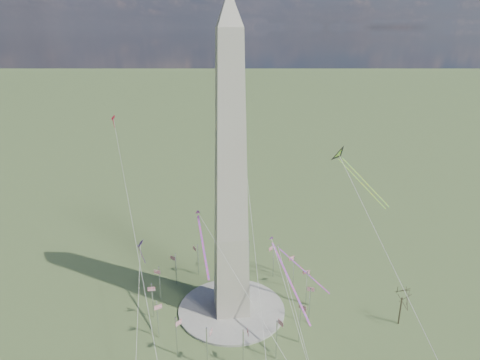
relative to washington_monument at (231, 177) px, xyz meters
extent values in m
plane|color=#456030|center=(0.00, 0.00, -47.95)|extent=(2000.00, 2000.00, 0.00)
cylinder|color=#A3A195|center=(0.00, 0.00, -47.55)|extent=(36.00, 36.00, 0.80)
pyramid|color=#BAB4A3|center=(0.00, 0.00, 47.85)|extent=(9.90, 9.90, 10.00)
cylinder|color=silver|center=(26.00, 0.00, -41.45)|extent=(0.36, 0.36, 13.00)
cube|color=#AC1620|center=(26.00, 1.30, -36.15)|extent=(2.40, 0.08, 1.50)
cylinder|color=silver|center=(24.02, 9.95, -41.45)|extent=(0.36, 0.36, 13.00)
cube|color=#AC1620|center=(23.52, 11.15, -36.15)|extent=(2.25, 0.99, 1.50)
cylinder|color=silver|center=(18.38, 18.38, -41.45)|extent=(0.36, 0.36, 13.00)
cube|color=#AC1620|center=(17.47, 19.30, -36.15)|extent=(1.75, 1.75, 1.50)
cylinder|color=silver|center=(9.95, 24.02, -41.45)|extent=(0.36, 0.36, 13.00)
cube|color=#AC1620|center=(8.75, 24.52, -36.15)|extent=(0.99, 2.25, 1.50)
cylinder|color=silver|center=(0.00, 26.00, -41.45)|extent=(0.36, 0.36, 13.00)
cube|color=#AC1620|center=(-1.30, 26.00, -36.15)|extent=(0.08, 2.40, 1.50)
cylinder|color=silver|center=(-9.95, 24.02, -41.45)|extent=(0.36, 0.36, 13.00)
cube|color=#AC1620|center=(-11.15, 23.52, -36.15)|extent=(0.99, 2.25, 1.50)
cylinder|color=silver|center=(-18.38, 18.38, -41.45)|extent=(0.36, 0.36, 13.00)
cube|color=#AC1620|center=(-19.30, 17.47, -36.15)|extent=(1.75, 1.75, 1.50)
cylinder|color=silver|center=(-24.02, 9.95, -41.45)|extent=(0.36, 0.36, 13.00)
cube|color=#AC1620|center=(-24.52, 8.75, -36.15)|extent=(2.25, 0.99, 1.50)
cylinder|color=silver|center=(-26.00, 0.00, -41.45)|extent=(0.36, 0.36, 13.00)
cube|color=#AC1620|center=(-26.00, -1.30, -36.15)|extent=(2.40, 0.08, 1.50)
cylinder|color=silver|center=(-24.02, -9.95, -41.45)|extent=(0.36, 0.36, 13.00)
cube|color=#AC1620|center=(-23.52, -11.15, -36.15)|extent=(2.25, 0.99, 1.50)
cylinder|color=silver|center=(-18.38, -18.38, -41.45)|extent=(0.36, 0.36, 13.00)
cube|color=#AC1620|center=(-17.47, -19.30, -36.15)|extent=(1.75, 1.75, 1.50)
cylinder|color=silver|center=(-9.95, -24.02, -41.45)|extent=(0.36, 0.36, 13.00)
cube|color=#AC1620|center=(-8.75, -24.52, -36.15)|extent=(0.99, 2.25, 1.50)
cylinder|color=silver|center=(0.00, -26.00, -41.45)|extent=(0.36, 0.36, 13.00)
cube|color=#AC1620|center=(1.30, -26.00, -36.15)|extent=(0.08, 2.40, 1.50)
cylinder|color=silver|center=(9.95, -24.02, -41.45)|extent=(0.36, 0.36, 13.00)
cube|color=#AC1620|center=(11.15, -23.52, -36.15)|extent=(0.99, 2.25, 1.50)
cylinder|color=silver|center=(18.38, -18.38, -41.45)|extent=(0.36, 0.36, 13.00)
cube|color=#AC1620|center=(19.30, -17.47, -36.15)|extent=(1.75, 1.75, 1.50)
cylinder|color=silver|center=(24.02, -9.95, -41.45)|extent=(0.36, 0.36, 13.00)
cube|color=#AC1620|center=(24.52, -8.75, -36.15)|extent=(2.25, 0.99, 1.50)
cylinder|color=brown|center=(52.80, -14.59, -43.00)|extent=(0.45, 0.45, 9.91)
cube|color=#FFF20D|center=(46.16, 6.06, -5.94)|extent=(11.89, 14.80, 13.01)
cube|color=#FFF20D|center=(44.30, 4.59, -5.94)|extent=(11.89, 14.80, 13.01)
cube|color=#40176A|center=(-29.27, 8.90, -24.89)|extent=(2.07, 3.15, 2.44)
cube|color=#FF2834|center=(-29.27, 8.90, -28.92)|extent=(1.96, 2.71, 8.44)
cube|color=#FF2834|center=(15.41, -16.48, -27.55)|extent=(6.85, 22.57, 14.57)
cube|color=#FF2834|center=(-9.38, -8.88, -17.94)|extent=(2.31, 18.48, 11.59)
cube|color=#FF2834|center=(25.14, 1.00, -35.35)|extent=(15.33, 12.23, 11.92)
cube|color=red|center=(-38.57, 39.49, 11.54)|extent=(1.57, 1.84, 1.81)
cube|color=red|center=(-38.57, 39.49, 9.56)|extent=(0.46, 1.57, 4.14)
cube|color=silver|center=(7.48, 41.59, 27.10)|extent=(1.37, 2.10, 1.88)
cube|color=silver|center=(7.48, 41.59, 25.05)|extent=(0.67, 1.62, 4.31)
camera|label=1|loc=(-14.60, -121.11, 42.79)|focal=32.00mm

